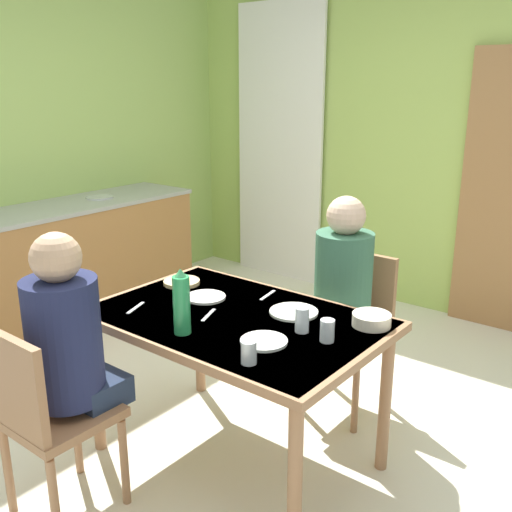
# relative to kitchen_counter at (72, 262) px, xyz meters

# --- Properties ---
(ground_plane) EXTENTS (5.89, 5.89, 0.00)m
(ground_plane) POSITION_rel_kitchen_counter_xyz_m (1.87, -0.34, -0.45)
(ground_plane) COLOR silver
(wall_back) EXTENTS (4.60, 0.10, 2.88)m
(wall_back) POSITION_rel_kitchen_counter_xyz_m (1.87, 1.92, 0.99)
(wall_back) COLOR #A4C25C
(wall_back) RESTS_ON ground_plane
(wall_left) EXTENTS (0.10, 3.40, 2.88)m
(wall_left) POSITION_rel_kitchen_counter_xyz_m (-0.33, 0.22, 0.99)
(wall_left) COLOR #A1C161
(wall_left) RESTS_ON ground_plane
(curtain_panel) EXTENTS (0.90, 0.03, 2.42)m
(curtain_panel) POSITION_rel_kitchen_counter_xyz_m (0.60, 1.82, 0.76)
(curtain_panel) COLOR white
(curtain_panel) RESTS_ON ground_plane
(kitchen_counter) EXTENTS (0.61, 1.99, 0.91)m
(kitchen_counter) POSITION_rel_kitchen_counter_xyz_m (0.00, 0.00, 0.00)
(kitchen_counter) COLOR #A36D3C
(kitchen_counter) RESTS_ON ground_plane
(dining_table) EXTENTS (1.32, 0.87, 0.75)m
(dining_table) POSITION_rel_kitchen_counter_xyz_m (2.12, -0.58, 0.22)
(dining_table) COLOR #966846
(dining_table) RESTS_ON ground_plane
(chair_near_diner) EXTENTS (0.40, 0.40, 0.87)m
(chair_near_diner) POSITION_rel_kitchen_counter_xyz_m (1.77, -1.37, 0.05)
(chair_near_diner) COLOR #966846
(chair_near_diner) RESTS_ON ground_plane
(chair_far_diner) EXTENTS (0.40, 0.40, 0.87)m
(chair_far_diner) POSITION_rel_kitchen_counter_xyz_m (2.29, 0.21, 0.05)
(chair_far_diner) COLOR #966846
(chair_far_diner) RESTS_ON ground_plane
(person_near_diner) EXTENTS (0.30, 0.37, 0.77)m
(person_near_diner) POSITION_rel_kitchen_counter_xyz_m (1.77, -1.23, 0.33)
(person_near_diner) COLOR #202C46
(person_near_diner) RESTS_ON ground_plane
(person_far_diner) EXTENTS (0.30, 0.37, 0.77)m
(person_far_diner) POSITION_rel_kitchen_counter_xyz_m (2.29, 0.07, 0.33)
(person_far_diner) COLOR #3E7056
(person_far_diner) RESTS_ON ground_plane
(water_bottle_green_near) EXTENTS (0.07, 0.07, 0.29)m
(water_bottle_green_near) POSITION_rel_kitchen_counter_xyz_m (2.06, -0.86, 0.43)
(water_bottle_green_near) COLOR #2E9F57
(water_bottle_green_near) RESTS_ON dining_table
(serving_bowl_center) EXTENTS (0.17, 0.17, 0.05)m
(serving_bowl_center) POSITION_rel_kitchen_counter_xyz_m (2.65, -0.29, 0.32)
(serving_bowl_center) COLOR #F4E6CA
(serving_bowl_center) RESTS_ON dining_table
(dinner_plate_near_left) EXTENTS (0.20, 0.20, 0.01)m
(dinner_plate_near_left) POSITION_rel_kitchen_counter_xyz_m (1.85, -0.50, 0.30)
(dinner_plate_near_left) COLOR white
(dinner_plate_near_left) RESTS_ON dining_table
(dinner_plate_near_right) EXTENTS (0.22, 0.22, 0.01)m
(dinner_plate_near_right) POSITION_rel_kitchen_counter_xyz_m (2.30, -0.39, 0.30)
(dinner_plate_near_right) COLOR white
(dinner_plate_near_right) RESTS_ON dining_table
(dinner_plate_far_center) EXTENTS (0.20, 0.20, 0.01)m
(dinner_plate_far_center) POSITION_rel_kitchen_counter_xyz_m (2.39, -0.72, 0.30)
(dinner_plate_far_center) COLOR white
(dinner_plate_far_center) RESTS_ON dining_table
(drinking_glass_by_near_diner) EXTENTS (0.06, 0.06, 0.09)m
(drinking_glass_by_near_diner) POSITION_rel_kitchen_counter_xyz_m (2.58, -0.55, 0.34)
(drinking_glass_by_near_diner) COLOR silver
(drinking_glass_by_near_diner) RESTS_ON dining_table
(drinking_glass_by_far_diner) EXTENTS (0.06, 0.06, 0.09)m
(drinking_glass_by_far_diner) POSITION_rel_kitchen_counter_xyz_m (2.45, -0.90, 0.34)
(drinking_glass_by_far_diner) COLOR silver
(drinking_glass_by_far_diner) RESTS_ON dining_table
(drinking_glass_spare_center) EXTENTS (0.06, 0.06, 0.11)m
(drinking_glass_spare_center) POSITION_rel_kitchen_counter_xyz_m (2.45, -0.53, 0.35)
(drinking_glass_spare_center) COLOR silver
(drinking_glass_spare_center) RESTS_ON dining_table
(bread_plate_sliced) EXTENTS (0.19, 0.19, 0.02)m
(bread_plate_sliced) POSITION_rel_kitchen_counter_xyz_m (1.61, -0.42, 0.31)
(bread_plate_sliced) COLOR #DBB77A
(bread_plate_sliced) RESTS_ON dining_table
(cutlery_knife_near) EXTENTS (0.04, 0.15, 0.00)m
(cutlery_knife_near) POSITION_rel_kitchen_counter_xyz_m (2.07, -0.28, 0.30)
(cutlery_knife_near) COLOR silver
(cutlery_knife_near) RESTS_ON dining_table
(cutlery_fork_near) EXTENTS (0.07, 0.15, 0.00)m
(cutlery_fork_near) POSITION_rel_kitchen_counter_xyz_m (1.69, -0.80, 0.30)
(cutlery_fork_near) COLOR silver
(cutlery_fork_near) RESTS_ON dining_table
(cutlery_knife_far) EXTENTS (0.07, 0.15, 0.00)m
(cutlery_knife_far) POSITION_rel_kitchen_counter_xyz_m (2.01, -0.65, 0.30)
(cutlery_knife_far) COLOR silver
(cutlery_knife_far) RESTS_ON dining_table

